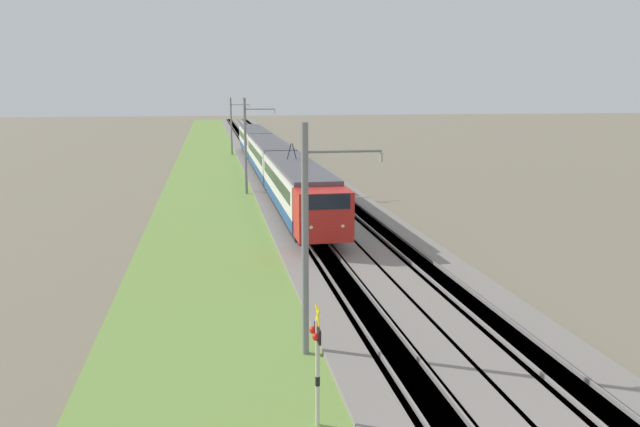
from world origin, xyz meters
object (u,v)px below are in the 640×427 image
Objects in this scene: passenger_train at (270,156)px; catenary_mast_mid at (246,145)px; catenary_mast_far at (232,126)px; crossing_signal_aux at (317,355)px; catenary_mast_near at (307,240)px.

catenary_mast_mid is at bearing -17.52° from passenger_train.
passenger_train is 7.87× the size of catenary_mast_far.
catenary_mast_mid reaches higher than passenger_train.
catenary_mast_near is at bearing -95.81° from crossing_signal_aux.
catenary_mast_near reaches higher than passenger_train.
crossing_signal_aux is 36.37m from catenary_mast_mid.
passenger_train is at bearing -3.76° from catenary_mast_near.
catenary_mast_mid is 31.93m from catenary_mast_far.
catenary_mast_mid is 1.05× the size of catenary_mast_far.
catenary_mast_far is at bearing -90.38° from crossing_signal_aux.
catenary_mast_near is at bearing -3.76° from passenger_train.
catenary_mast_far reaches higher than passenger_train.
catenary_mast_near is at bearing 180.00° from catenary_mast_far.
passenger_train is at bearing -17.52° from catenary_mast_mid.
catenary_mast_mid reaches higher than crossing_signal_aux.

